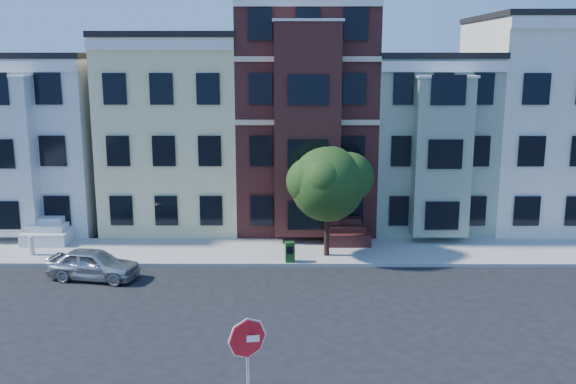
{
  "coord_description": "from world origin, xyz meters",
  "views": [
    {
      "loc": [
        -0.8,
        -21.03,
        9.17
      ],
      "look_at": [
        -0.9,
        2.24,
        4.2
      ],
      "focal_mm": 40.0,
      "sensor_mm": 36.0,
      "label": 1
    }
  ],
  "objects_px": {
    "parked_car": "(93,264)",
    "fire_hydrant": "(32,247)",
    "newspaper_box": "(290,252)",
    "street_tree": "(327,189)",
    "stop_sign": "(248,374)"
  },
  "relations": [
    {
      "from": "parked_car",
      "to": "fire_hydrant",
      "type": "bearing_deg",
      "value": 63.22
    },
    {
      "from": "newspaper_box",
      "to": "fire_hydrant",
      "type": "distance_m",
      "value": 11.95
    },
    {
      "from": "newspaper_box",
      "to": "fire_hydrant",
      "type": "relative_size",
      "value": 1.27
    },
    {
      "from": "newspaper_box",
      "to": "fire_hydrant",
      "type": "height_order",
      "value": "newspaper_box"
    },
    {
      "from": "street_tree",
      "to": "stop_sign",
      "type": "bearing_deg",
      "value": -100.27
    },
    {
      "from": "parked_car",
      "to": "newspaper_box",
      "type": "height_order",
      "value": "parked_car"
    },
    {
      "from": "street_tree",
      "to": "newspaper_box",
      "type": "distance_m",
      "value": 3.29
    },
    {
      "from": "street_tree",
      "to": "fire_hydrant",
      "type": "xyz_separation_m",
      "value": [
        -13.6,
        -0.0,
        -2.75
      ]
    },
    {
      "from": "fire_hydrant",
      "to": "parked_car",
      "type": "bearing_deg",
      "value": -37.41
    },
    {
      "from": "parked_car",
      "to": "newspaper_box",
      "type": "xyz_separation_m",
      "value": [
        8.19,
        1.88,
        -0.05
      ]
    },
    {
      "from": "street_tree",
      "to": "newspaper_box",
      "type": "relative_size",
      "value": 6.83
    },
    {
      "from": "street_tree",
      "to": "stop_sign",
      "type": "height_order",
      "value": "street_tree"
    },
    {
      "from": "stop_sign",
      "to": "fire_hydrant",
      "type": "bearing_deg",
      "value": 118.8
    },
    {
      "from": "street_tree",
      "to": "newspaper_box",
      "type": "bearing_deg",
      "value": -150.21
    },
    {
      "from": "fire_hydrant",
      "to": "stop_sign",
      "type": "bearing_deg",
      "value": -53.18
    }
  ]
}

